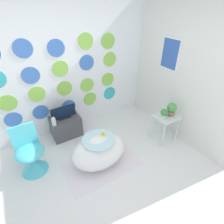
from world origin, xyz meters
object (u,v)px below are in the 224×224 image
bathtub (99,151)px  vase (54,122)px  tv (64,113)px  chair (32,158)px  potted_plant_right (172,109)px  potted_plant_left (164,113)px

bathtub → vase: 1.02m
vase → tv: bearing=30.3°
chair → potted_plant_right: bearing=-12.3°
chair → potted_plant_right: 2.57m
potted_plant_left → bathtub: bearing=174.8°
vase → potted_plant_left: 2.03m
bathtub → potted_plant_right: potted_plant_right is taller
bathtub → potted_plant_left: bearing=-5.2°
chair → potted_plant_left: 2.38m
vase → potted_plant_left: potted_plant_left is taller
bathtub → chair: bearing=156.9°
vase → chair: bearing=-139.4°
bathtub → vase: bearing=118.4°
tv → potted_plant_left: bearing=-36.4°
chair → tv: 1.00m
tv → vase: tv is taller
bathtub → tv: (-0.24, 1.01, 0.26)m
vase → potted_plant_right: 2.20m
potted_plant_right → chair: bearing=167.7°
chair → vase: (0.52, 0.45, 0.24)m
potted_plant_left → potted_plant_right: 0.19m
potted_plant_right → bathtub: bearing=175.6°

